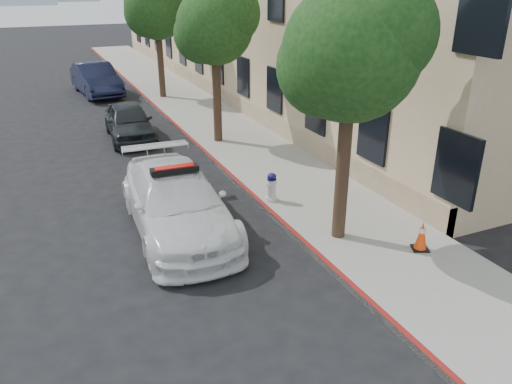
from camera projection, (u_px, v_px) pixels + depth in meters
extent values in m
plane|color=black|center=(192.00, 228.00, 12.16)|extent=(120.00, 120.00, 0.00)
cube|color=gray|center=(202.00, 115.00, 21.86)|extent=(3.20, 50.00, 0.15)
cube|color=maroon|center=(168.00, 119.00, 21.28)|extent=(0.12, 50.00, 0.15)
cylinder|color=black|center=(343.00, 168.00, 10.86)|extent=(0.30, 0.30, 3.30)
sphere|color=black|center=(351.00, 53.00, 9.89)|extent=(2.80, 2.80, 2.80)
sphere|color=black|center=(379.00, 32.00, 9.63)|extent=(2.24, 2.24, 2.24)
sphere|color=black|center=(327.00, 67.00, 10.13)|extent=(2.10, 2.10, 2.10)
cylinder|color=black|center=(217.00, 97.00, 17.59)|extent=(0.30, 0.30, 3.19)
sphere|color=black|center=(215.00, 26.00, 16.64)|extent=(2.60, 2.60, 2.60)
sphere|color=black|center=(229.00, 13.00, 16.38)|extent=(2.08, 2.08, 2.08)
sphere|color=black|center=(202.00, 35.00, 16.88)|extent=(1.95, 1.95, 1.95)
cylinder|color=black|center=(161.00, 62.00, 24.25)|extent=(0.30, 0.30, 3.41)
sphere|color=black|center=(157.00, 7.00, 23.25)|extent=(3.00, 3.00, 3.00)
sphere|color=black|center=(148.00, 13.00, 23.49)|extent=(2.25, 2.25, 2.25)
imported|color=white|center=(177.00, 202.00, 11.76)|extent=(2.35, 5.29, 1.51)
cube|color=black|center=(175.00, 170.00, 11.43)|extent=(1.11, 0.33, 0.14)
cube|color=#A50A07|center=(174.00, 167.00, 11.41)|extent=(0.91, 0.26, 0.06)
imported|color=black|center=(129.00, 121.00, 18.64)|extent=(1.77, 4.00, 1.34)
imported|color=black|center=(96.00, 79.00, 25.71)|extent=(2.17, 4.96, 1.59)
cylinder|color=silver|center=(271.00, 199.00, 13.30)|extent=(0.30, 0.30, 0.09)
cylinder|color=silver|center=(272.00, 188.00, 13.17)|extent=(0.22, 0.22, 0.51)
ellipsoid|color=#171251|center=(272.00, 176.00, 13.04)|extent=(0.24, 0.24, 0.17)
cylinder|color=silver|center=(272.00, 184.00, 13.13)|extent=(0.33, 0.21, 0.09)
cylinder|color=silver|center=(272.00, 184.00, 13.13)|extent=(0.15, 0.19, 0.09)
cube|color=black|center=(420.00, 248.00, 10.93)|extent=(0.47, 0.47, 0.03)
cone|color=#FF410D|center=(422.00, 235.00, 10.80)|extent=(0.27, 0.27, 0.64)
cylinder|color=white|center=(422.00, 230.00, 10.75)|extent=(0.15, 0.15, 0.10)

